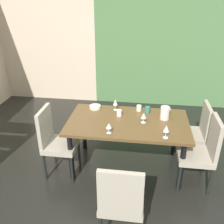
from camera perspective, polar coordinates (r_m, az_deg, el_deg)
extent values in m
cube|color=black|center=(3.61, -3.53, -15.46)|extent=(5.59, 5.68, 0.02)
cube|color=beige|center=(5.95, -15.00, 15.75)|extent=(2.27, 0.10, 2.79)
cube|color=#4D7644|center=(5.54, 13.91, 15.15)|extent=(3.33, 0.10, 2.79)
cube|color=brown|center=(3.45, 3.65, -2.36)|extent=(1.66, 0.95, 0.04)
cylinder|color=black|center=(4.06, -6.40, -3.90)|extent=(0.07, 0.07, 0.72)
cylinder|color=black|center=(3.99, 14.45, -5.22)|extent=(0.07, 0.07, 0.72)
cylinder|color=black|center=(3.46, -9.35, -10.04)|extent=(0.07, 0.07, 0.72)
cylinder|color=black|center=(3.38, 15.63, -11.79)|extent=(0.07, 0.07, 0.72)
cube|color=#A79B87|center=(3.54, -11.55, -7.45)|extent=(0.44, 0.44, 0.07)
cube|color=#A79B87|center=(3.47, -15.07, -3.38)|extent=(0.05, 0.42, 0.54)
cylinder|color=black|center=(3.78, -7.54, -9.26)|extent=(0.04, 0.04, 0.42)
cylinder|color=black|center=(3.49, -9.15, -12.81)|extent=(0.04, 0.04, 0.42)
cylinder|color=black|center=(3.88, -13.03, -8.66)|extent=(0.04, 0.04, 0.42)
cylinder|color=black|center=(3.60, -15.08, -12.02)|extent=(0.04, 0.04, 0.42)
cube|color=#A79B87|center=(3.44, 18.38, -9.46)|extent=(0.44, 0.44, 0.07)
cube|color=#A79B87|center=(3.35, 22.40, -5.71)|extent=(0.05, 0.42, 0.55)
cylinder|color=black|center=(3.41, 15.06, -14.57)|extent=(0.04, 0.04, 0.42)
cylinder|color=black|center=(3.70, 14.46, -10.76)|extent=(0.04, 0.04, 0.42)
cylinder|color=black|center=(3.48, 21.46, -14.62)|extent=(0.04, 0.04, 0.42)
cylinder|color=black|center=(3.77, 20.28, -10.90)|extent=(0.04, 0.04, 0.42)
cube|color=#A79B87|center=(3.88, 17.20, -5.01)|extent=(0.44, 0.44, 0.07)
cube|color=#A79B87|center=(3.80, 20.65, -1.96)|extent=(0.05, 0.42, 0.49)
cylinder|color=black|center=(3.82, 14.26, -9.49)|extent=(0.04, 0.04, 0.42)
cylinder|color=black|center=(4.13, 13.80, -6.45)|extent=(0.04, 0.04, 0.42)
cylinder|color=black|center=(3.89, 19.90, -9.66)|extent=(0.04, 0.04, 0.42)
cylinder|color=black|center=(4.20, 18.98, -6.66)|extent=(0.04, 0.04, 0.42)
cube|color=#A79B87|center=(2.69, 2.29, -19.55)|extent=(0.44, 0.44, 0.07)
cube|color=#A79B87|center=(2.37, 1.89, -18.52)|extent=(0.42, 0.05, 0.53)
cylinder|color=black|center=(3.02, -1.24, -19.89)|extent=(0.04, 0.04, 0.42)
cylinder|color=black|center=(3.00, 6.45, -20.49)|extent=(0.04, 0.04, 0.42)
cylinder|color=silver|center=(3.12, 12.11, -5.75)|extent=(0.07, 0.07, 0.00)
cylinder|color=silver|center=(3.10, 12.19, -5.05)|extent=(0.01, 0.01, 0.08)
cone|color=silver|center=(3.06, 12.33, -3.71)|extent=(0.07, 0.07, 0.08)
cylinder|color=silver|center=(3.42, 7.15, -2.38)|extent=(0.06, 0.06, 0.00)
cylinder|color=silver|center=(3.40, 7.18, -1.86)|extent=(0.01, 0.01, 0.07)
cone|color=silver|center=(3.37, 7.25, -0.82)|extent=(0.07, 0.07, 0.07)
cylinder|color=silver|center=(3.75, 0.75, 0.51)|extent=(0.06, 0.06, 0.00)
cylinder|color=silver|center=(3.73, 0.76, 1.09)|extent=(0.01, 0.01, 0.08)
cone|color=silver|center=(3.70, 0.76, 2.27)|extent=(0.07, 0.07, 0.09)
cylinder|color=silver|center=(3.15, -0.71, -4.77)|extent=(0.06, 0.06, 0.00)
cylinder|color=silver|center=(3.14, -0.72, -4.21)|extent=(0.01, 0.01, 0.07)
cone|color=silver|center=(3.10, -0.72, -3.14)|extent=(0.07, 0.07, 0.07)
cylinder|color=beige|center=(3.80, -3.89, 1.16)|extent=(0.17, 0.17, 0.04)
cylinder|color=white|center=(3.73, 6.18, 0.90)|extent=(0.07, 0.07, 0.08)
cylinder|color=white|center=(3.55, 1.64, -0.23)|extent=(0.07, 0.07, 0.09)
cylinder|color=#2F7065|center=(3.68, 8.11, 0.52)|extent=(0.07, 0.07, 0.09)
cylinder|color=beige|center=(3.53, 11.98, -0.22)|extent=(0.13, 0.13, 0.18)
cone|color=beige|center=(3.50, 13.02, 0.86)|extent=(0.04, 0.04, 0.03)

